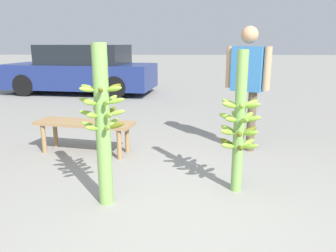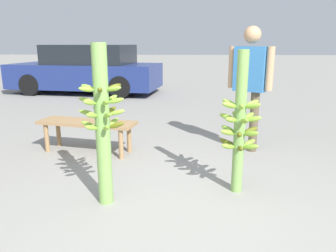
{
  "view_description": "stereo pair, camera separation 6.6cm",
  "coord_description": "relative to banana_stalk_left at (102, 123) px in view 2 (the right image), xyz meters",
  "views": [
    {
      "loc": [
        0.02,
        -2.53,
        1.45
      ],
      "look_at": [
        -0.08,
        0.49,
        0.68
      ],
      "focal_mm": 35.0,
      "sensor_mm": 36.0,
      "label": 1
    },
    {
      "loc": [
        0.09,
        -2.53,
        1.45
      ],
      "look_at": [
        -0.08,
        0.49,
        0.68
      ],
      "focal_mm": 35.0,
      "sensor_mm": 36.0,
      "label": 2
    }
  ],
  "objects": [
    {
      "name": "parked_car",
      "position": [
        -2.19,
        6.85,
        -0.09
      ],
      "size": [
        4.49,
        2.32,
        1.4
      ],
      "rotation": [
        0.0,
        0.0,
        1.44
      ],
      "color": "navy",
      "rests_on": "ground_plane"
    },
    {
      "name": "banana_stalk_center",
      "position": [
        1.25,
        0.31,
        -0.07
      ],
      "size": [
        0.41,
        0.41,
        1.39
      ],
      "color": "#7AA851",
      "rests_on": "ground_plane"
    },
    {
      "name": "market_bench",
      "position": [
        -0.59,
        1.43,
        -0.4
      ],
      "size": [
        1.38,
        0.65,
        0.43
      ],
      "rotation": [
        0.0,
        0.0,
        -0.21
      ],
      "color": "#99754C",
      "rests_on": "ground_plane"
    },
    {
      "name": "vendor_person",
      "position": [
        1.58,
        1.64,
        0.24
      ],
      "size": [
        0.57,
        0.39,
        1.66
      ],
      "rotation": [
        0.0,
        0.0,
        -0.53
      ],
      "color": "brown",
      "rests_on": "ground_plane"
    },
    {
      "name": "banana_stalk_left",
      "position": [
        0.0,
        0.0,
        0.0
      ],
      "size": [
        0.41,
        0.41,
        1.45
      ],
      "color": "#7AA851",
      "rests_on": "ground_plane"
    },
    {
      "name": "ground_plane",
      "position": [
        0.65,
        -0.24,
        -0.76
      ],
      "size": [
        80.0,
        80.0,
        0.0
      ],
      "primitive_type": "plane",
      "color": "gray"
    }
  ]
}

